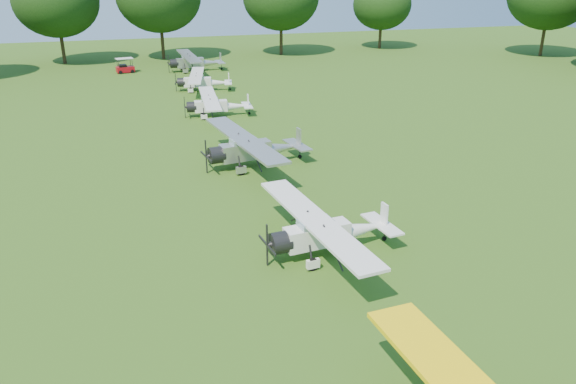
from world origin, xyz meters
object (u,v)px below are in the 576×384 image
aircraft_4 (253,147)px  aircraft_5 (216,104)px  aircraft_3 (327,230)px  aircraft_7 (194,61)px  aircraft_6 (202,80)px  golf_cart (125,68)px

aircraft_4 → aircraft_5: bearing=81.5°
aircraft_3 → aircraft_7: size_ratio=0.94×
aircraft_4 → aircraft_7: aircraft_4 is taller
aircraft_4 → aircraft_7: bearing=79.3°
aircraft_5 → aircraft_7: (0.89, 21.79, 0.17)m
aircraft_3 → aircraft_6: bearing=83.6°
aircraft_5 → aircraft_6: 10.53m
aircraft_7 → golf_cart: size_ratio=4.85×
aircraft_5 → aircraft_7: size_ratio=0.86×
aircraft_4 → aircraft_7: size_ratio=1.03×
aircraft_6 → aircraft_3: bearing=-79.0°
aircraft_3 → golf_cart: 49.36m
aircraft_6 → golf_cart: 14.59m
aircraft_6 → golf_cart: (-7.46, 12.53, -0.48)m
aircraft_6 → golf_cart: size_ratio=4.17×
aircraft_7 → aircraft_6: bearing=-96.0°
aircraft_5 → golf_cart: 24.16m
aircraft_5 → aircraft_6: (0.25, 10.52, -0.00)m
aircraft_3 → aircraft_4: 12.45m
aircraft_5 → aircraft_7: bearing=91.5°
aircraft_4 → golf_cart: size_ratio=4.99×
aircraft_6 → aircraft_7: size_ratio=0.86×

